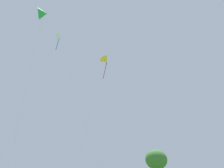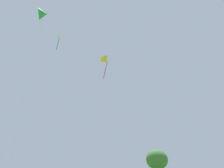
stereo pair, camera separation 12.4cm
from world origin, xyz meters
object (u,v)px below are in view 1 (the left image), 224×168
Objects in this scene: kite_flying_3 at (43,14)px; park_tree_1 at (156,160)px; kite_flying_1 at (105,61)px; park_tree_2 at (154,160)px; kite_flying_0 at (59,38)px.

park_tree_1 is (23.91, 2.83, -21.85)m from kite_flying_3.
kite_flying_1 reaches higher than park_tree_2.
kite_flying_0 is at bearing 15.63° from kite_flying_3.
kite_flying_0 is 3.60× the size of park_tree_1.
kite_flying_3 is 3.65× the size of park_tree_2.
kite_flying_1 is 2.94× the size of park_tree_2.
kite_flying_3 reaches higher than park_tree_1.
park_tree_2 is at bearing 54.23° from park_tree_1.
kite_flying_0 reaches higher than park_tree_1.
kite_flying_0 is 32.46m from park_tree_2.
kite_flying_0 reaches higher than park_tree_2.
kite_flying_1 is (8.73, -0.27, -2.08)m from kite_flying_0.
kite_flying_1 is at bearing 3.05° from kite_flying_3.
kite_flying_3 is at bearing -164.37° from kite_flying_0.
park_tree_1 is at bearing 6.76° from kite_flying_3.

